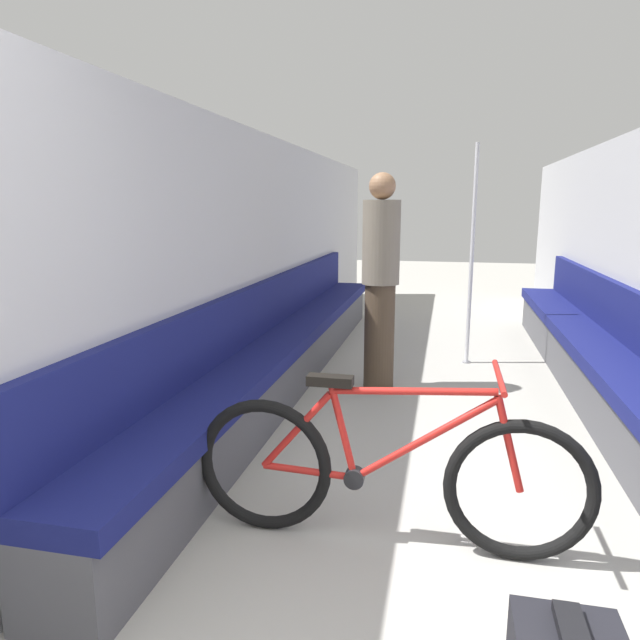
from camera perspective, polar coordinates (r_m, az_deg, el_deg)
The scene contains 6 objects.
wall_left at distance 4.62m, azimuth -6.92°, elevation 5.65°, with size 0.10×10.41×2.06m, color #B2B2B7.
bench_seat_row_left at distance 4.79m, azimuth -3.46°, elevation -2.96°, with size 0.44×6.02×0.88m.
bench_seat_row_right at distance 4.76m, azimuth 26.55°, elevation -4.25°, with size 0.44×6.02×0.88m.
bicycle at distance 2.59m, azimuth 6.57°, elevation -14.94°, with size 1.75×0.46×0.82m.
grab_pole_near at distance 5.51m, azimuth 14.92°, elevation 5.87°, with size 0.08×0.08×2.04m.
passenger_standing at distance 4.60m, azimuth 6.06°, elevation 4.02°, with size 0.30×0.30×1.74m.
Camera 1 is at (0.05, -0.73, 1.48)m, focal length 32.00 mm.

